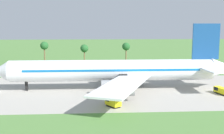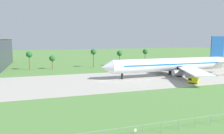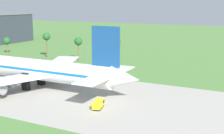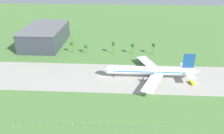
{
  "view_description": "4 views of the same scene",
  "coord_description": "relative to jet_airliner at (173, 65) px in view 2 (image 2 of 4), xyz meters",
  "views": [
    {
      "loc": [
        29.5,
        -81.52,
        19.18
      ],
      "look_at": [
        34.45,
        0.83,
        6.82
      ],
      "focal_mm": 45.0,
      "sensor_mm": 36.0,
      "label": 1
    },
    {
      "loc": [
        -26.09,
        -90.71,
        18.27
      ],
      "look_at": [
        4.33,
        0.83,
        5.82
      ],
      "focal_mm": 35.0,
      "sensor_mm": 36.0,
      "label": 2
    },
    {
      "loc": [
        101.33,
        -70.9,
        25.53
      ],
      "look_at": [
        64.58,
        0.83,
        8.96
      ],
      "focal_mm": 50.0,
      "sensor_mm": 36.0,
      "label": 3
    },
    {
      "loc": [
        15.98,
        -143.31,
        78.72
      ],
      "look_at": [
        7.57,
        5.0,
        6.0
      ],
      "focal_mm": 35.0,
      "sensor_mm": 36.0,
      "label": 4
    }
  ],
  "objects": [
    {
      "name": "palm_tree_row",
      "position": [
        -31.32,
        44.94,
        2.84
      ],
      "size": [
        79.12,
        3.6,
        11.86
      ],
      "color": "brown",
      "rests_on": "ground_plane"
    },
    {
      "name": "taxiway_strip",
      "position": [
        -36.22,
        -0.83,
        -5.75
      ],
      "size": [
        320.0,
        44.0,
        0.02
      ],
      "color": "#A8A399",
      "rests_on": "ground_plane"
    },
    {
      "name": "no_stopping_sign",
      "position": [
        -45.96,
        -56.14,
        -4.71
      ],
      "size": [
        0.44,
        0.08,
        1.68
      ],
      "color": "gray",
      "rests_on": "ground_plane"
    },
    {
      "name": "fuel_truck",
      "position": [
        -2.66,
        -18.07,
        -4.43
      ],
      "size": [
        3.86,
        4.31,
        2.46
      ],
      "color": "black",
      "rests_on": "ground_plane"
    },
    {
      "name": "ground_plane",
      "position": [
        -36.22,
        -0.83,
        -5.76
      ],
      "size": [
        600.0,
        600.0,
        0.0
      ],
      "primitive_type": "plane",
      "color": "#517F3D"
    },
    {
      "name": "jet_airliner",
      "position": [
        0.0,
        0.0,
        0.0
      ],
      "size": [
        73.13,
        59.97,
        19.64
      ],
      "color": "white",
      "rests_on": "ground_plane"
    },
    {
      "name": "perimeter_fence",
      "position": [
        -36.22,
        -55.83,
        -4.31
      ],
      "size": [
        80.1,
        0.1,
        2.1
      ],
      "color": "gray",
      "rests_on": "ground_plane"
    }
  ]
}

